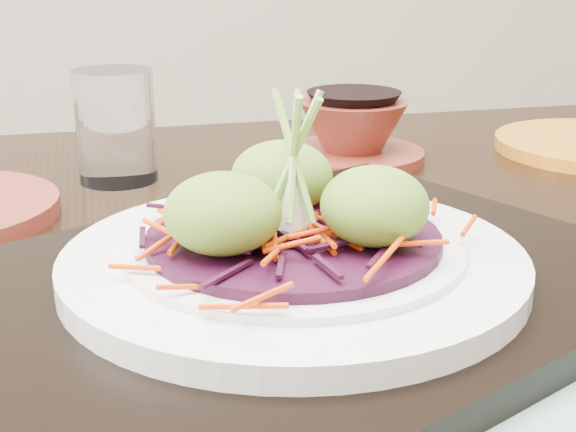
{
  "coord_description": "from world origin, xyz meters",
  "views": [
    {
      "loc": [
        0.02,
        -0.48,
        1.01
      ],
      "look_at": [
        0.09,
        -0.04,
        0.86
      ],
      "focal_mm": 50.0,
      "sensor_mm": 36.0,
      "label": 1
    }
  ],
  "objects": [
    {
      "name": "dining_table",
      "position": [
        0.09,
        0.03,
        0.7
      ],
      "size": [
        1.37,
        0.99,
        0.81
      ],
      "rotation": [
        0.0,
        0.0,
        0.1
      ],
      "color": "black",
      "rests_on": "ground"
    },
    {
      "name": "placemat",
      "position": [
        0.09,
        -0.06,
        0.81
      ],
      "size": [
        0.59,
        0.55,
        0.0
      ],
      "primitive_type": "cube",
      "rotation": [
        0.0,
        0.0,
        0.51
      ],
      "color": "gray",
      "rests_on": "dining_table"
    },
    {
      "name": "serving_tray",
      "position": [
        0.09,
        -0.06,
        0.82
      ],
      "size": [
        0.5,
        0.47,
        0.02
      ],
      "primitive_type": "cube",
      "rotation": [
        0.0,
        0.0,
        0.51
      ],
      "color": "black",
      "rests_on": "placemat"
    },
    {
      "name": "white_plate",
      "position": [
        0.09,
        -0.06,
        0.84
      ],
      "size": [
        0.26,
        0.26,
        0.02
      ],
      "color": "silver",
      "rests_on": "serving_tray"
    },
    {
      "name": "cabbage_bed",
      "position": [
        0.09,
        -0.06,
        0.85
      ],
      "size": [
        0.17,
        0.17,
        0.01
      ],
      "primitive_type": "cylinder",
      "color": "#31091D",
      "rests_on": "white_plate"
    },
    {
      "name": "carrot_julienne",
      "position": [
        0.09,
        -0.06,
        0.86
      ],
      "size": [
        0.2,
        0.2,
        0.01
      ],
      "primitive_type": null,
      "color": "#CB3403",
      "rests_on": "cabbage_bed"
    },
    {
      "name": "guacamole_scoops",
      "position": [
        0.09,
        -0.06,
        0.88
      ],
      "size": [
        0.14,
        0.13,
        0.05
      ],
      "color": "olive",
      "rests_on": "cabbage_bed"
    },
    {
      "name": "scallion_garnish",
      "position": [
        0.09,
        -0.06,
        0.9
      ],
      "size": [
        0.06,
        0.06,
        0.09
      ],
      "primitive_type": null,
      "color": "#83B648",
      "rests_on": "cabbage_bed"
    },
    {
      "name": "water_glass",
      "position": [
        -0.02,
        0.23,
        0.86
      ],
      "size": [
        0.07,
        0.07,
        0.1
      ],
      "primitive_type": "cylinder",
      "rotation": [
        0.0,
        0.0,
        -0.08
      ],
      "color": "white",
      "rests_on": "dining_table"
    },
    {
      "name": "terracotta_bowl_set",
      "position": [
        0.2,
        0.27,
        0.84
      ],
      "size": [
        0.15,
        0.15,
        0.06
      ],
      "rotation": [
        0.0,
        0.0,
        -0.03
      ],
      "color": "maroon",
      "rests_on": "dining_table"
    }
  ]
}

